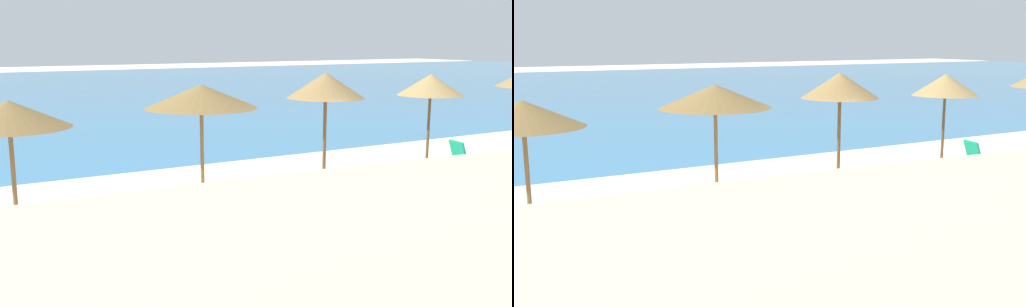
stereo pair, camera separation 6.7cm
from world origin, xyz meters
TOP-DOWN VIEW (x-y plane):
  - ground_plane at (0.00, 0.00)m, footprint 160.00×160.00m
  - sea_water at (0.00, 35.97)m, footprint 160.00×59.55m
  - beach_umbrella_2 at (-6.54, 2.17)m, footprint 2.47×2.47m
  - beach_umbrella_3 at (-2.36, 2.08)m, footprint 2.66×2.66m
  - beach_umbrella_4 at (1.40, 2.37)m, footprint 2.09×2.09m
  - beach_umbrella_5 at (5.28, 2.42)m, footprint 1.97×1.97m
  - lounge_chair_0 at (4.59, 1.03)m, footprint 1.54×0.88m

SIDE VIEW (x-z plane):
  - ground_plane at x=0.00m, z-range 0.00..0.00m
  - sea_water at x=0.00m, z-range 0.00..0.01m
  - lounge_chair_0 at x=4.59m, z-range -0.08..1.01m
  - beach_umbrella_2 at x=-6.54m, z-range 1.05..3.73m
  - beach_umbrella_5 at x=5.28m, z-range 1.10..3.96m
  - beach_umbrella_3 at x=-2.36m, z-range 1.14..3.99m
  - beach_umbrella_4 at x=1.40m, z-range 1.15..4.17m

